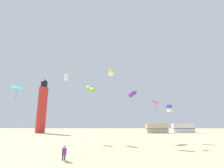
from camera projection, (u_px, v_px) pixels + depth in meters
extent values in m
cube|color=#722D99|center=(64.00, 152.00, 13.17)|extent=(0.39, 0.31, 0.52)
sphere|color=#D8A87F|center=(65.00, 146.00, 13.26)|extent=(0.20, 0.20, 0.20)
cylinder|color=#2D2D38|center=(65.00, 155.00, 13.31)|extent=(0.23, 0.38, 0.13)
cylinder|color=#2D2D38|center=(65.00, 157.00, 13.40)|extent=(0.11, 0.11, 0.42)
cylinder|color=#2D2D38|center=(63.00, 155.00, 13.26)|extent=(0.23, 0.38, 0.13)
cylinder|color=#2D2D38|center=(63.00, 157.00, 13.36)|extent=(0.11, 0.11, 0.42)
cylinder|color=silver|center=(94.00, 114.00, 26.81)|extent=(2.17, 1.55, 8.48)
cylinder|color=#72D12D|center=(91.00, 89.00, 28.83)|extent=(2.02, 2.44, 1.48)
sphere|color=#72D12D|center=(91.00, 88.00, 28.86)|extent=(0.76, 0.76, 0.76)
cylinder|color=silver|center=(148.00, 123.00, 22.48)|extent=(0.58, 2.32, 5.65)
cube|color=red|center=(155.00, 102.00, 23.36)|extent=(1.22, 1.22, 0.40)
cylinder|color=red|center=(156.00, 107.00, 23.22)|extent=(0.04, 0.04, 1.10)
cylinder|color=silver|center=(116.00, 105.00, 25.44)|extent=(2.77, 1.55, 11.07)
cube|color=yellow|center=(111.00, 70.00, 28.12)|extent=(0.82, 0.82, 0.44)
cube|color=white|center=(111.00, 74.00, 27.96)|extent=(0.82, 0.82, 0.44)
cylinder|color=silver|center=(165.00, 125.00, 26.74)|extent=(1.03, 1.94, 5.17)
cube|color=blue|center=(169.00, 106.00, 27.88)|extent=(0.82, 0.82, 0.44)
cube|color=white|center=(169.00, 111.00, 27.72)|extent=(0.82, 0.82, 0.44)
cylinder|color=silver|center=(19.00, 121.00, 14.28)|extent=(1.10, 1.71, 5.95)
cube|color=#1EB2D1|center=(17.00, 88.00, 15.49)|extent=(1.22, 1.22, 0.40)
cylinder|color=#1EB2D1|center=(16.00, 95.00, 15.34)|extent=(0.04, 0.04, 1.10)
cylinder|color=silver|center=(131.00, 116.00, 28.19)|extent=(1.98, 0.96, 7.85)
cylinder|color=purple|center=(133.00, 94.00, 30.02)|extent=(1.71, 2.55, 1.48)
sphere|color=purple|center=(133.00, 93.00, 30.05)|extent=(0.76, 0.76, 0.76)
cylinder|color=silver|center=(68.00, 107.00, 29.32)|extent=(2.98, 2.20, 11.26)
cube|color=white|center=(66.00, 75.00, 32.12)|extent=(0.82, 0.82, 0.44)
cube|color=white|center=(66.00, 79.00, 31.97)|extent=(0.82, 0.82, 0.44)
cylinder|color=red|center=(42.00, 110.00, 53.04)|extent=(2.80, 2.80, 14.00)
cylinder|color=black|center=(44.00, 85.00, 54.82)|extent=(2.00, 2.00, 1.80)
cone|color=black|center=(45.00, 80.00, 55.13)|extent=(2.20, 2.20, 1.00)
cube|color=#C6B28C|center=(157.00, 128.00, 51.97)|extent=(6.51, 2.64, 2.80)
cube|color=#4C608C|center=(157.00, 129.00, 51.94)|extent=(6.56, 2.68, 0.24)
cube|color=white|center=(183.00, 128.00, 54.17)|extent=(6.54, 2.74, 2.80)
cube|color=#4C608C|center=(183.00, 129.00, 54.14)|extent=(6.59, 2.78, 0.24)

